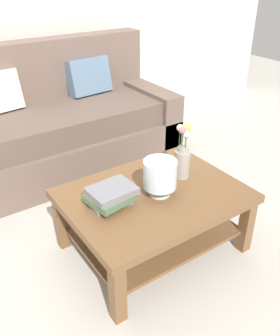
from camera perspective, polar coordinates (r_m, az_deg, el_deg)
The scene contains 6 objects.
ground_plane at distance 2.68m, azimuth -4.32°, elevation -8.26°, with size 10.00×10.00×0.00m, color #B7B2A8.
couch at distance 3.31m, azimuth -12.59°, elevation 6.27°, with size 1.98×0.90×1.06m.
coffee_table at distance 2.27m, azimuth 2.18°, elevation -6.38°, with size 1.06×0.80×0.43m.
book_stack_main at distance 2.08m, azimuth -4.63°, elevation -4.34°, with size 0.28×0.24×0.11m.
glass_hurricane_vase at distance 2.12m, azimuth 3.15°, elevation -1.07°, with size 0.20×0.20×0.22m.
flower_pitcher at distance 2.31m, azimuth 6.66°, elevation 1.80°, with size 0.10×0.10×0.36m.
Camera 1 is at (-1.02, -1.85, 1.65)m, focal length 38.99 mm.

